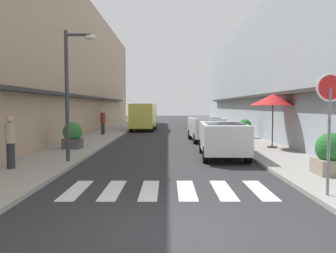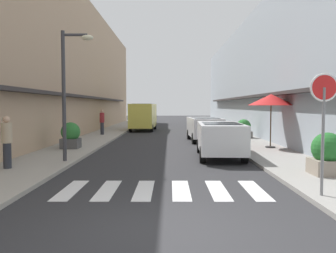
# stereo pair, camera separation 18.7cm
# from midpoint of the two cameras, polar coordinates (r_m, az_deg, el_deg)

# --- Properties ---
(ground_plane) EXTENTS (106.25, 106.25, 0.00)m
(ground_plane) POSITION_cam_midpoint_polar(r_m,az_deg,el_deg) (25.33, -0.47, -1.55)
(ground_plane) COLOR #2B2B2D
(sidewalk_left) EXTENTS (2.60, 67.62, 0.12)m
(sidewalk_left) POSITION_cam_midpoint_polar(r_m,az_deg,el_deg) (25.77, -10.87, -1.40)
(sidewalk_left) COLOR #9E998E
(sidewalk_left) RESTS_ON ground_plane
(sidewalk_right) EXTENTS (2.60, 67.62, 0.12)m
(sidewalk_right) POSITION_cam_midpoint_polar(r_m,az_deg,el_deg) (25.74, 9.94, -1.39)
(sidewalk_right) COLOR gray
(sidewalk_right) RESTS_ON ground_plane
(building_row_left) EXTENTS (5.50, 45.47, 10.24)m
(building_row_left) POSITION_cam_midpoint_polar(r_m,az_deg,el_deg) (28.14, -18.17, 9.21)
(building_row_left) COLOR tan
(building_row_left) RESTS_ON ground_plane
(building_row_right) EXTENTS (5.50, 45.47, 8.77)m
(building_row_right) POSITION_cam_midpoint_polar(r_m,az_deg,el_deg) (28.02, 17.24, 7.74)
(building_row_right) COLOR #939EA8
(building_row_right) RESTS_ON ground_plane
(crosswalk) EXTENTS (5.20, 2.20, 0.01)m
(crosswalk) POSITION_cam_midpoint_polar(r_m,az_deg,el_deg) (9.16, -0.85, -10.32)
(crosswalk) COLOR silver
(crosswalk) RESTS_ON ground_plane
(parked_car_near) EXTENTS (1.96, 4.43, 1.47)m
(parked_car_near) POSITION_cam_midpoint_polar(r_m,az_deg,el_deg) (14.81, 8.30, -1.52)
(parked_car_near) COLOR silver
(parked_car_near) RESTS_ON ground_plane
(parked_car_mid) EXTENTS (1.97, 4.39, 1.47)m
(parked_car_mid) POSITION_cam_midpoint_polar(r_m,az_deg,el_deg) (21.43, 5.64, 0.00)
(parked_car_mid) COLOR silver
(parked_car_mid) RESTS_ON ground_plane
(delivery_van) EXTENTS (2.15, 5.46, 2.37)m
(delivery_van) POSITION_cam_midpoint_polar(r_m,az_deg,el_deg) (30.93, -4.42, 1.94)
(delivery_van) COLOR #D8CC4C
(delivery_van) RESTS_ON ground_plane
(round_street_sign) EXTENTS (0.65, 0.07, 2.80)m
(round_street_sign) POSITION_cam_midpoint_polar(r_m,az_deg,el_deg) (8.73, 24.07, 3.66)
(round_street_sign) COLOR slate
(round_street_sign) RESTS_ON sidewalk_right
(street_lamp) EXTENTS (1.19, 0.28, 4.81)m
(street_lamp) POSITION_cam_midpoint_polar(r_m,az_deg,el_deg) (13.50, -16.01, 7.17)
(street_lamp) COLOR #38383D
(street_lamp) RESTS_ON sidewalk_left
(cafe_umbrella) EXTENTS (2.26, 2.26, 2.64)m
(cafe_umbrella) POSITION_cam_midpoint_polar(r_m,az_deg,el_deg) (17.93, 16.20, 4.17)
(cafe_umbrella) COLOR #262626
(cafe_umbrella) RESTS_ON sidewalk_right
(planter_corner) EXTENTS (0.95, 0.95, 1.27)m
(planter_corner) POSITION_cam_midpoint_polar(r_m,az_deg,el_deg) (11.55, 24.45, -4.10)
(planter_corner) COLOR gray
(planter_corner) RESTS_ON sidewalk_right
(planter_midblock) EXTENTS (0.93, 0.93, 1.26)m
(planter_midblock) POSITION_cam_midpoint_polar(r_m,az_deg,el_deg) (17.61, -15.87, -1.40)
(planter_midblock) COLOR #4C4C4C
(planter_midblock) RESTS_ON sidewalk_left
(planter_far) EXTENTS (0.96, 0.96, 1.20)m
(planter_far) POSITION_cam_midpoint_polar(r_m,az_deg,el_deg) (23.21, 11.91, -0.39)
(planter_far) COLOR slate
(planter_far) RESTS_ON sidewalk_right
(pedestrian_walking_near) EXTENTS (0.34, 0.34, 1.73)m
(pedestrian_walking_near) POSITION_cam_midpoint_polar(r_m,az_deg,el_deg) (12.61, -24.96, -2.14)
(pedestrian_walking_near) COLOR #282B33
(pedestrian_walking_near) RESTS_ON sidewalk_left
(pedestrian_walking_far) EXTENTS (0.34, 0.34, 1.80)m
(pedestrian_walking_far) POSITION_cam_midpoint_polar(r_m,az_deg,el_deg) (25.52, -11.06, 0.84)
(pedestrian_walking_far) COLOR #282B33
(pedestrian_walking_far) RESTS_ON sidewalk_left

